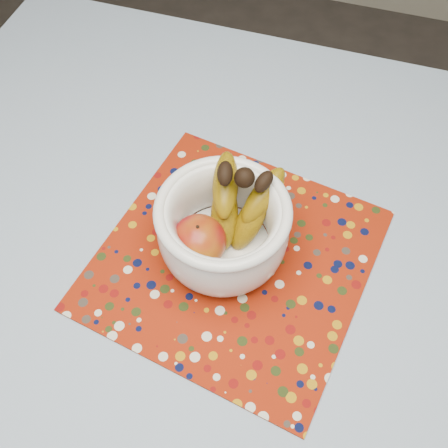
% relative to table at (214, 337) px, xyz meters
% --- Properties ---
extents(table, '(1.20, 1.20, 0.75)m').
position_rel_table_xyz_m(table, '(0.00, 0.00, 0.00)').
color(table, olive).
rests_on(table, ground).
extents(tablecloth, '(1.32, 1.32, 0.01)m').
position_rel_table_xyz_m(tablecloth, '(0.00, 0.00, 0.08)').
color(tablecloth, slate).
rests_on(tablecloth, table).
extents(placemat, '(0.46, 0.46, 0.00)m').
position_rel_table_xyz_m(placemat, '(0.00, 0.10, 0.09)').
color(placemat, maroon).
rests_on(placemat, tablecloth).
extents(fruit_bowl, '(0.21, 0.22, 0.17)m').
position_rel_table_xyz_m(fruit_bowl, '(-0.01, 0.12, 0.16)').
color(fruit_bowl, white).
rests_on(fruit_bowl, placemat).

